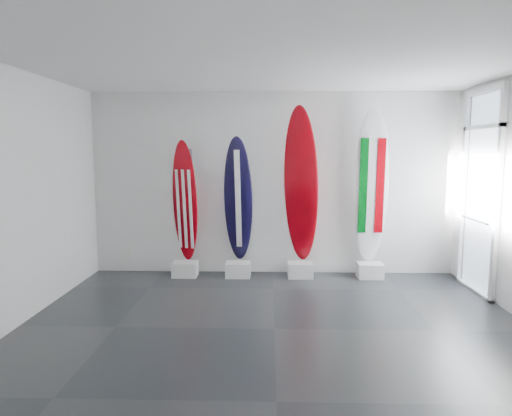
{
  "coord_description": "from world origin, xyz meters",
  "views": [
    {
      "loc": [
        -0.07,
        -5.04,
        2.04
      ],
      "look_at": [
        -0.25,
        1.4,
        1.23
      ],
      "focal_mm": 31.9,
      "sensor_mm": 36.0,
      "label": 1
    }
  ],
  "objects_px": {
    "surfboard_navy": "(238,200)",
    "surfboard_swiss": "(301,185)",
    "surfboard_usa": "(185,201)",
    "surfboard_italy": "(371,186)"
  },
  "relations": [
    {
      "from": "surfboard_navy",
      "to": "surfboard_swiss",
      "type": "height_order",
      "value": "surfboard_swiss"
    },
    {
      "from": "surfboard_usa",
      "to": "surfboard_swiss",
      "type": "relative_size",
      "value": 0.78
    },
    {
      "from": "surfboard_usa",
      "to": "surfboard_navy",
      "type": "xyz_separation_m",
      "value": [
        0.87,
        0.0,
        0.03
      ]
    },
    {
      "from": "surfboard_usa",
      "to": "surfboard_swiss",
      "type": "bearing_deg",
      "value": 19.57
    },
    {
      "from": "surfboard_navy",
      "to": "surfboard_swiss",
      "type": "bearing_deg",
      "value": 5.14
    },
    {
      "from": "surfboard_italy",
      "to": "surfboard_swiss",
      "type": "bearing_deg",
      "value": 178.85
    },
    {
      "from": "surfboard_navy",
      "to": "surfboard_swiss",
      "type": "xyz_separation_m",
      "value": [
        1.01,
        0.0,
        0.24
      ]
    },
    {
      "from": "surfboard_usa",
      "to": "surfboard_swiss",
      "type": "xyz_separation_m",
      "value": [
        1.88,
        0.0,
        0.27
      ]
    },
    {
      "from": "surfboard_usa",
      "to": "surfboard_italy",
      "type": "relative_size",
      "value": 0.8
    },
    {
      "from": "surfboard_swiss",
      "to": "surfboard_italy",
      "type": "xyz_separation_m",
      "value": [
        1.12,
        0.0,
        -0.01
      ]
    }
  ]
}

